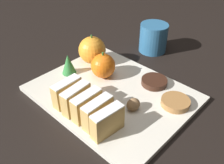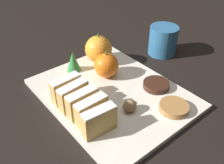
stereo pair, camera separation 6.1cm
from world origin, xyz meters
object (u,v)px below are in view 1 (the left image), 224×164
at_px(orange_near, 92,50).
at_px(walnut, 133,104).
at_px(orange_far, 103,66).
at_px(chocolate_cookie, 154,82).
at_px(coffee_mug, 154,38).

distance_m(orange_near, walnut, 0.24).
xyz_separation_m(orange_far, chocolate_cookie, (0.07, -0.12, -0.03)).
xyz_separation_m(orange_far, walnut, (-0.05, -0.15, -0.02)).
distance_m(orange_near, orange_far, 0.08).
height_order(walnut, coffee_mug, coffee_mug).
bearing_deg(chocolate_cookie, orange_near, 100.22).
distance_m(orange_far, coffee_mug, 0.23).
xyz_separation_m(orange_near, walnut, (-0.08, -0.22, -0.03)).
distance_m(walnut, coffee_mug, 0.32).
bearing_deg(coffee_mug, orange_far, -179.63).
bearing_deg(orange_near, coffee_mug, -20.33).
height_order(orange_far, coffee_mug, coffee_mug).
bearing_deg(orange_near, walnut, -109.43).
bearing_deg(orange_far, walnut, -108.03).
bearing_deg(walnut, orange_far, 71.97).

